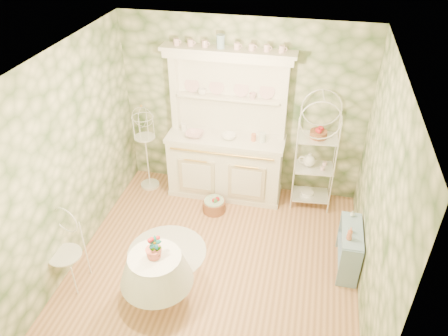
% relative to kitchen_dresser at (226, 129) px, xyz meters
% --- Properties ---
extents(floor, '(3.60, 3.60, 0.00)m').
position_rel_kitchen_dresser_xyz_m(floor, '(0.20, -1.52, -1.15)').
color(floor, tan).
rests_on(floor, ground).
extents(ceiling, '(3.60, 3.60, 0.00)m').
position_rel_kitchen_dresser_xyz_m(ceiling, '(0.20, -1.52, 1.56)').
color(ceiling, white).
rests_on(ceiling, floor).
extents(wall_left, '(3.60, 3.60, 0.00)m').
position_rel_kitchen_dresser_xyz_m(wall_left, '(-1.60, -1.52, 0.21)').
color(wall_left, beige).
rests_on(wall_left, floor).
extents(wall_right, '(3.60, 3.60, 0.00)m').
position_rel_kitchen_dresser_xyz_m(wall_right, '(2.00, -1.52, 0.21)').
color(wall_right, beige).
rests_on(wall_right, floor).
extents(wall_back, '(3.60, 3.60, 0.00)m').
position_rel_kitchen_dresser_xyz_m(wall_back, '(0.20, 0.28, 0.21)').
color(wall_back, beige).
rests_on(wall_back, floor).
extents(wall_front, '(3.60, 3.60, 0.00)m').
position_rel_kitchen_dresser_xyz_m(wall_front, '(0.20, -3.32, 0.21)').
color(wall_front, beige).
rests_on(wall_front, floor).
extents(kitchen_dresser, '(1.87, 0.61, 2.29)m').
position_rel_kitchen_dresser_xyz_m(kitchen_dresser, '(0.00, 0.00, 0.00)').
color(kitchen_dresser, white).
rests_on(kitchen_dresser, floor).
extents(bakers_rack, '(0.63, 0.48, 1.92)m').
position_rel_kitchen_dresser_xyz_m(bakers_rack, '(1.33, 0.01, -0.19)').
color(bakers_rack, white).
rests_on(bakers_rack, floor).
extents(side_shelf, '(0.37, 0.78, 0.65)m').
position_rel_kitchen_dresser_xyz_m(side_shelf, '(1.86, -1.24, -0.82)').
color(side_shelf, '#88AAC5').
rests_on(side_shelf, floor).
extents(round_table, '(0.67, 0.67, 0.70)m').
position_rel_kitchen_dresser_xyz_m(round_table, '(-0.31, -2.27, -0.79)').
color(round_table, white).
rests_on(round_table, floor).
extents(cafe_chair, '(0.54, 0.54, 0.99)m').
position_rel_kitchen_dresser_xyz_m(cafe_chair, '(-1.48, -2.22, -0.65)').
color(cafe_chair, white).
rests_on(cafe_chair, floor).
extents(birdcage_stand, '(0.35, 0.35, 1.37)m').
position_rel_kitchen_dresser_xyz_m(birdcage_stand, '(-1.24, -0.09, -0.46)').
color(birdcage_stand, white).
rests_on(birdcage_stand, floor).
extents(floor_basket, '(0.44, 0.44, 0.22)m').
position_rel_kitchen_dresser_xyz_m(floor_basket, '(-0.07, -0.50, -1.04)').
color(floor_basket, '#935838').
rests_on(floor_basket, floor).
extents(lace_rug, '(1.33, 1.33, 0.01)m').
position_rel_kitchen_dresser_xyz_m(lace_rug, '(-0.48, -1.48, -1.14)').
color(lace_rug, white).
rests_on(lace_rug, floor).
extents(bowl_floral, '(0.27, 0.27, 0.07)m').
position_rel_kitchen_dresser_xyz_m(bowl_floral, '(-0.45, -0.08, -0.13)').
color(bowl_floral, white).
rests_on(bowl_floral, kitchen_dresser).
extents(bowl_white, '(0.24, 0.24, 0.07)m').
position_rel_kitchen_dresser_xyz_m(bowl_white, '(0.05, -0.03, -0.13)').
color(bowl_white, white).
rests_on(bowl_white, kitchen_dresser).
extents(cup_left, '(0.16, 0.16, 0.10)m').
position_rel_kitchen_dresser_xyz_m(cup_left, '(-0.38, 0.16, 0.47)').
color(cup_left, white).
rests_on(cup_left, kitchen_dresser).
extents(cup_right, '(0.13, 0.13, 0.09)m').
position_rel_kitchen_dresser_xyz_m(cup_right, '(0.36, 0.16, 0.47)').
color(cup_right, white).
rests_on(cup_right, kitchen_dresser).
extents(potted_geranium, '(0.18, 0.15, 0.29)m').
position_rel_kitchen_dresser_xyz_m(potted_geranium, '(-0.28, -2.29, -0.30)').
color(potted_geranium, '#3F7238').
rests_on(potted_geranium, round_table).
extents(bottle_amber, '(0.07, 0.07, 0.18)m').
position_rel_kitchen_dresser_xyz_m(bottle_amber, '(1.80, -1.41, -0.46)').
color(bottle_amber, '#D1724E').
rests_on(bottle_amber, side_shelf).
extents(bottle_blue, '(0.05, 0.05, 0.10)m').
position_rel_kitchen_dresser_xyz_m(bottle_blue, '(1.82, -1.29, -0.49)').
color(bottle_blue, '#83A8B7').
rests_on(bottle_blue, side_shelf).
extents(bottle_glass, '(0.07, 0.07, 0.09)m').
position_rel_kitchen_dresser_xyz_m(bottle_glass, '(1.85, -0.97, -0.50)').
color(bottle_glass, silver).
rests_on(bottle_glass, side_shelf).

